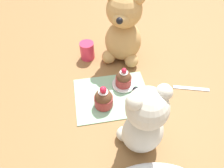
# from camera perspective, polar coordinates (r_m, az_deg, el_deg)

# --- Properties ---
(ground_plane) EXTENTS (4.00, 4.00, 0.00)m
(ground_plane) POSITION_cam_1_polar(r_m,az_deg,el_deg) (0.67, -0.00, -3.27)
(ground_plane) COLOR olive
(knitted_placemat) EXTENTS (0.22, 0.18, 0.01)m
(knitted_placemat) POSITION_cam_1_polar(r_m,az_deg,el_deg) (0.66, -0.00, -3.11)
(knitted_placemat) COLOR #8EBC99
(knitted_placemat) RESTS_ON ground_plane
(teddy_bear_cream) EXTENTS (0.12, 0.11, 0.21)m
(teddy_bear_cream) POSITION_cam_1_polar(r_m,az_deg,el_deg) (0.50, 8.33, -9.58)
(teddy_bear_cream) COLOR beige
(teddy_bear_cream) RESTS_ON ground_plane
(teddy_bear_tan) EXTENTS (0.16, 0.15, 0.25)m
(teddy_bear_tan) POSITION_cam_1_polar(r_m,az_deg,el_deg) (0.73, 2.96, 14.11)
(teddy_bear_tan) COLOR tan
(teddy_bear_tan) RESTS_ON ground_plane
(cupcake_near_cream_bear) EXTENTS (0.05, 0.05, 0.07)m
(cupcake_near_cream_bear) POSITION_cam_1_polar(r_m,az_deg,el_deg) (0.62, -2.23, -3.82)
(cupcake_near_cream_bear) COLOR #993333
(cupcake_near_cream_bear) RESTS_ON knitted_placemat
(saucer_plate) EXTENTS (0.07, 0.07, 0.01)m
(saucer_plate) POSITION_cam_1_polar(r_m,az_deg,el_deg) (0.69, 2.96, -0.08)
(saucer_plate) COLOR silver
(saucer_plate) RESTS_ON knitted_placemat
(cupcake_near_tan_bear) EXTENTS (0.05, 0.05, 0.07)m
(cupcake_near_tan_bear) POSITION_cam_1_polar(r_m,az_deg,el_deg) (0.67, 3.05, 1.43)
(cupcake_near_tan_bear) COLOR #993333
(cupcake_near_tan_bear) RESTS_ON saucer_plate
(juice_glass) EXTENTS (0.05, 0.05, 0.06)m
(juice_glass) POSITION_cam_1_polar(r_m,az_deg,el_deg) (0.78, -6.50, 8.66)
(juice_glass) COLOR #DB3356
(juice_glass) RESTS_ON ground_plane
(teaspoon) EXTENTS (0.11, 0.04, 0.01)m
(teaspoon) POSITION_cam_1_polar(r_m,az_deg,el_deg) (0.73, 19.99, -1.01)
(teaspoon) COLOR silver
(teaspoon) RESTS_ON ground_plane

